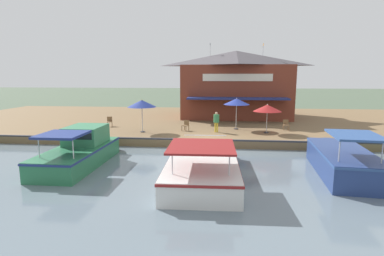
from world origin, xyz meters
name	(u,v)px	position (x,y,z in m)	size (l,w,h in m)	color
ground_plane	(207,149)	(0.00, 0.00, 0.00)	(220.00, 220.00, 0.00)	#4C5B47
quay_deck	(212,121)	(-11.00, 0.00, 0.30)	(22.00, 56.00, 0.60)	brown
quay_edge_fender	(207,140)	(-0.10, 0.00, 0.65)	(0.20, 50.40, 0.10)	#2D2D33
waterfront_restaurant	(236,84)	(-13.03, 2.43, 4.18)	(9.14, 11.71, 7.89)	brown
patio_umbrella_near_quay_edge	(267,108)	(-3.36, 4.47, 2.55)	(2.17, 2.17, 2.26)	#B7B7B7
patio_umbrella_back_row	(142,104)	(-2.78, -5.24, 2.86)	(2.25, 2.25, 2.58)	#B7B7B7
patio_umbrella_mid_patio_left	(237,102)	(-4.86, 2.19, 2.91)	(2.13, 2.13, 2.60)	#B7B7B7
cafe_chair_under_first_umbrella	(110,121)	(-5.22, -8.85, 1.08)	(0.56, 0.56, 0.85)	brown
cafe_chair_far_corner_seat	(286,124)	(-4.81, 6.24, 1.08)	(0.45, 0.45, 0.85)	brown
cafe_chair_mid_patio	(186,125)	(-3.75, -1.91, 1.08)	(0.59, 0.59, 0.85)	brown
person_near_entrance	(216,120)	(-3.32, 0.57, 1.60)	(0.45, 0.45, 1.60)	gold
motorboat_distant_upstream	(84,149)	(4.02, -6.86, 0.81)	(7.40, 2.51, 2.09)	#287047
motorboat_far_downstream	(339,158)	(4.22, 7.13, 0.77)	(7.30, 2.99, 2.32)	navy
motorboat_fourth_along	(203,162)	(5.22, 0.08, 0.64)	(8.84, 3.49, 2.00)	silver
tree_behind_restaurant	(206,77)	(-16.82, -0.94, 4.91)	(4.74, 4.51, 6.69)	brown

